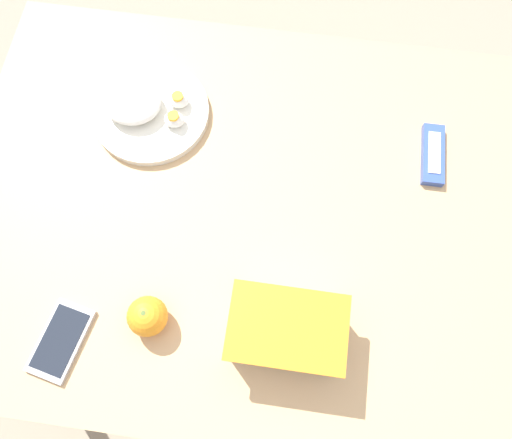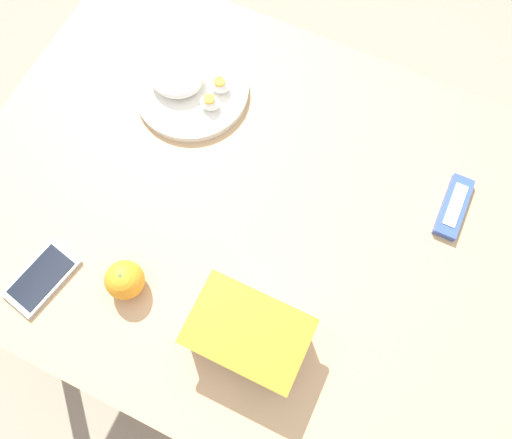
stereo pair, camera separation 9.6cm
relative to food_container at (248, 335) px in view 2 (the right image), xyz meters
The scene contains 7 objects.
ground_plane 0.81m from the food_container, 78.17° to the right, with size 10.00×10.00×0.00m, color gray.
table 0.27m from the food_container, 78.17° to the right, with size 1.30×0.89×0.73m.
food_container is the anchor object (origin of this frame).
orange_fruit 0.25m from the food_container, ahead, with size 0.07×0.07×0.07m.
rice_plate 0.55m from the food_container, 50.45° to the right, with size 0.25×0.25×0.06m.
candy_bar 0.48m from the food_container, 122.65° to the right, with size 0.05×0.14×0.02m.
cell_phone 0.41m from the food_container, ahead, with size 0.10×0.15×0.01m.
Camera 2 is at (-0.10, 0.32, 1.67)m, focal length 35.00 mm.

